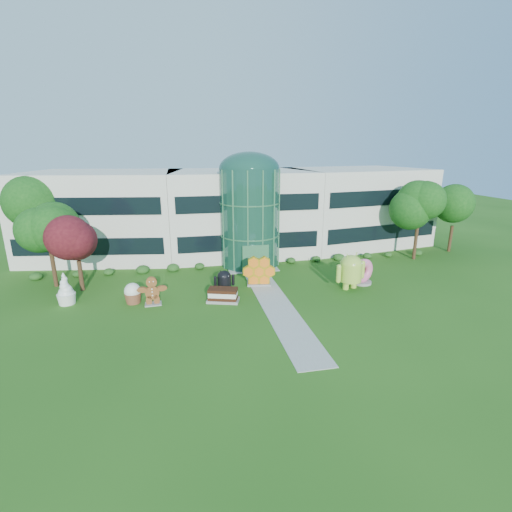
{
  "coord_description": "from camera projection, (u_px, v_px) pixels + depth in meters",
  "views": [
    {
      "loc": [
        -7.01,
        -24.68,
        11.75
      ],
      "look_at": [
        -0.58,
        6.0,
        2.6
      ],
      "focal_mm": 26.0,
      "sensor_mm": 36.0,
      "label": 1
    }
  ],
  "objects": [
    {
      "name": "ice_cream_sandwich",
      "position": [
        223.0,
        295.0,
        29.34
      ],
      "size": [
        2.75,
        1.93,
        1.11
      ],
      "primitive_type": null,
      "rotation": [
        0.0,
        0.0,
        -0.3
      ],
      "color": "black",
      "rests_on": "ground"
    },
    {
      "name": "donut",
      "position": [
        362.0,
        271.0,
        33.2
      ],
      "size": [
        2.48,
        1.81,
        2.34
      ],
      "primitive_type": null,
      "rotation": [
        0.0,
        0.0,
        0.36
      ],
      "color": "#D55176",
      "rests_on": "ground"
    },
    {
      "name": "trees_backdrop",
      "position": [
        248.0,
        223.0,
        38.9
      ],
      "size": [
        52.0,
        8.0,
        8.4
      ],
      "primitive_type": null,
      "color": "#114612",
      "rests_on": "ground"
    },
    {
      "name": "walkway",
      "position": [
        273.0,
        300.0,
        29.73
      ],
      "size": [
        2.4,
        20.0,
        0.04
      ],
      "primitive_type": "cube",
      "color": "#9E9E93",
      "rests_on": "ground"
    },
    {
      "name": "atrium",
      "position": [
        250.0,
        218.0,
        37.76
      ],
      "size": [
        6.0,
        6.0,
        9.8
      ],
      "primitive_type": "cylinder",
      "color": "#194738",
      "rests_on": "ground"
    },
    {
      "name": "cupcake",
      "position": [
        133.0,
        293.0,
        29.03
      ],
      "size": [
        1.57,
        1.57,
        1.65
      ],
      "primitive_type": null,
      "rotation": [
        0.0,
        0.0,
        0.16
      ],
      "color": "white",
      "rests_on": "ground"
    },
    {
      "name": "gingerbread",
      "position": [
        152.0,
        291.0,
        28.61
      ],
      "size": [
        2.54,
        1.06,
        2.31
      ],
      "primitive_type": null,
      "rotation": [
        0.0,
        0.0,
        0.04
      ],
      "color": "brown",
      "rests_on": "ground"
    },
    {
      "name": "froyo",
      "position": [
        65.0,
        289.0,
        28.72
      ],
      "size": [
        1.82,
        1.82,
        2.55
      ],
      "primitive_type": null,
      "rotation": [
        0.0,
        0.0,
        0.26
      ],
      "color": "white",
      "rests_on": "ground"
    },
    {
      "name": "tree_red",
      "position": [
        78.0,
        257.0,
        31.02
      ],
      "size": [
        4.0,
        4.0,
        6.0
      ],
      "primitive_type": null,
      "color": "#3F0C14",
      "rests_on": "ground"
    },
    {
      "name": "android_black",
      "position": [
        224.0,
        279.0,
        31.34
      ],
      "size": [
        2.04,
        1.5,
        2.15
      ],
      "primitive_type": null,
      "rotation": [
        0.0,
        0.0,
        0.13
      ],
      "color": "black",
      "rests_on": "ground"
    },
    {
      "name": "building",
      "position": [
        240.0,
        211.0,
        43.47
      ],
      "size": [
        46.0,
        15.0,
        9.3
      ],
      "primitive_type": null,
      "color": "beige",
      "rests_on": "ground"
    },
    {
      "name": "ground",
      "position": [
        280.0,
        311.0,
        27.86
      ],
      "size": [
        140.0,
        140.0,
        0.0
      ],
      "primitive_type": "plane",
      "color": "#215114",
      "rests_on": "ground"
    },
    {
      "name": "honeycomb",
      "position": [
        259.0,
        272.0,
        32.71
      ],
      "size": [
        3.19,
        1.56,
        2.4
      ],
      "primitive_type": null,
      "rotation": [
        0.0,
        0.0,
        -0.16
      ],
      "color": "orange",
      "rests_on": "ground"
    },
    {
      "name": "android_green",
      "position": [
        351.0,
        269.0,
        31.8
      ],
      "size": [
        3.52,
        2.77,
        3.52
      ],
      "primitive_type": null,
      "rotation": [
        0.0,
        0.0,
        0.25
      ],
      "color": "#A6CD41",
      "rests_on": "ground"
    }
  ]
}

